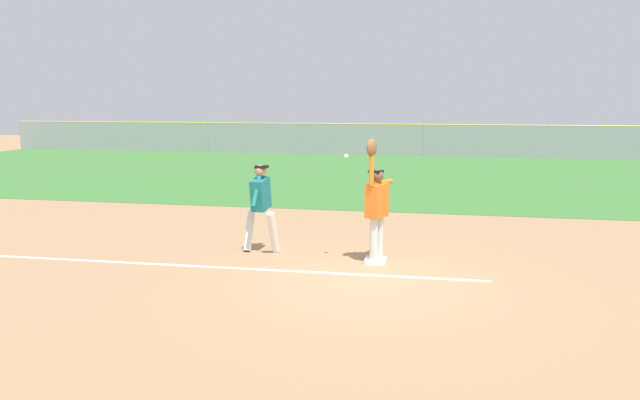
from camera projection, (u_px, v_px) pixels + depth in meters
ground_plane at (367, 282)px, 10.26m from camera, size 72.33×72.33×0.00m
outfield_grass at (414, 175)px, 24.66m from camera, size 47.43×16.84×0.01m
chalk_foul_line at (151, 264)px, 11.38m from camera, size 12.00×0.26×0.01m
first_base at (375, 261)px, 11.46m from camera, size 0.39×0.39×0.08m
fielder at (376, 202)px, 11.28m from camera, size 0.45×0.87×2.28m
runner at (261, 202)px, 12.11m from camera, size 0.73×0.85×1.72m
baseball at (346, 156)px, 11.17m from camera, size 0.07×0.07×0.07m
outfield_fence at (423, 140)px, 32.67m from camera, size 47.51×0.08×1.68m
parked_car_green at (359, 140)px, 35.77m from camera, size 4.45×2.21×1.25m
parked_car_silver at (455, 140)px, 35.55m from camera, size 4.58×2.50×1.25m
parked_car_white at (549, 141)px, 34.20m from camera, size 4.52×2.35×1.25m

